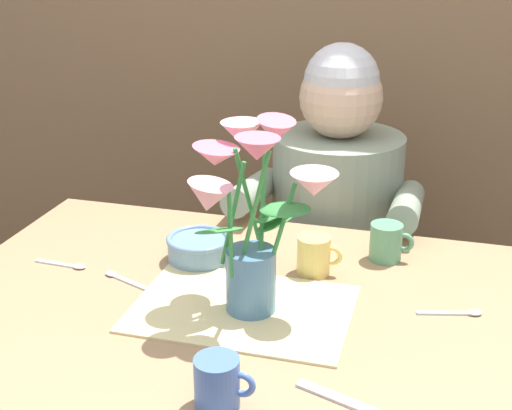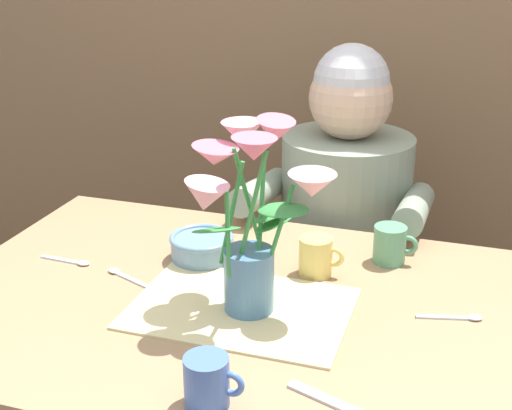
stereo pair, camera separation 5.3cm
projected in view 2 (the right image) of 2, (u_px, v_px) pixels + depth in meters
dining_table at (246, 347)px, 1.37m from camera, size 1.20×0.80×0.74m
seated_person at (342, 257)px, 1.93m from camera, size 0.45×0.47×1.14m
striped_placemat at (239, 308)px, 1.31m from camera, size 0.40×0.28×0.00m
flower_vase at (251, 210)px, 1.24m from camera, size 0.28×0.25×0.35m
ceramic_bowl at (202, 247)px, 1.50m from camera, size 0.14×0.14×0.06m
dinner_knife at (343, 407)px, 1.04m from camera, size 0.19×0.08×0.00m
coffee_cup at (390, 244)px, 1.48m from camera, size 0.09×0.07×0.08m
ceramic_mug at (208, 382)px, 1.04m from camera, size 0.09×0.07×0.08m
tea_cup at (316, 256)px, 1.43m from camera, size 0.09×0.07×0.08m
spoon_0 at (73, 262)px, 1.49m from camera, size 0.12×0.02×0.01m
spoon_1 at (122, 275)px, 1.43m from camera, size 0.12×0.06×0.01m
spoon_2 at (460, 317)px, 1.28m from camera, size 0.12×0.04×0.01m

